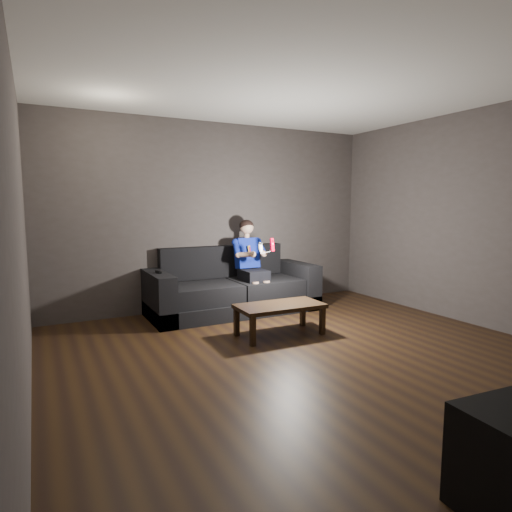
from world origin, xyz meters
TOP-DOWN VIEW (x-y plane):
  - floor at (0.00, 0.00)m, footprint 5.00×5.00m
  - back_wall at (0.00, 2.50)m, footprint 5.00×0.04m
  - left_wall at (-2.50, 0.00)m, footprint 0.04×5.00m
  - right_wall at (2.50, 0.00)m, footprint 0.04×5.00m
  - ceiling at (0.00, 0.00)m, footprint 5.00×5.00m
  - sofa at (0.04, 2.09)m, footprint 2.37×1.02m
  - child at (0.31, 2.03)m, footprint 0.49×0.60m
  - wii_remote_red at (0.40, 1.57)m, footprint 0.04×0.07m
  - nunchuk_white at (0.23, 1.57)m, footprint 0.06×0.09m
  - wii_remote_black at (-1.02, 2.01)m, footprint 0.05×0.15m
  - coffee_table at (0.08, 0.82)m, footprint 1.02×0.53m

SIDE VIEW (x-z plane):
  - floor at x=0.00m, z-range 0.00..0.00m
  - sofa at x=0.04m, z-range -0.16..0.76m
  - coffee_table at x=0.08m, z-range 0.13..0.50m
  - wii_remote_black at x=-1.02m, z-range 0.64..0.68m
  - child at x=0.31m, z-range 0.18..1.37m
  - nunchuk_white at x=0.23m, z-range 0.88..1.03m
  - wii_remote_red at x=0.40m, z-range 0.89..1.08m
  - back_wall at x=0.00m, z-range 0.00..2.70m
  - left_wall at x=-2.50m, z-range 0.00..2.70m
  - right_wall at x=2.50m, z-range 0.00..2.70m
  - ceiling at x=0.00m, z-range 2.69..2.71m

